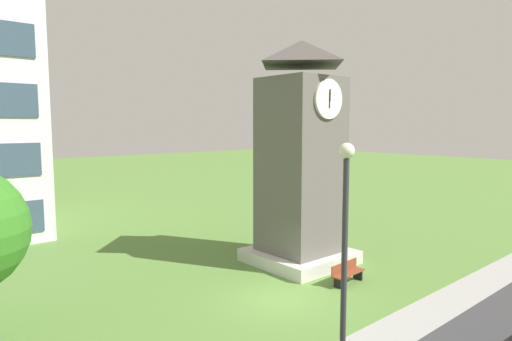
{
  "coord_description": "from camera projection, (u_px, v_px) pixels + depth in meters",
  "views": [
    {
      "loc": [
        -11.3,
        -11.72,
        6.68
      ],
      "look_at": [
        1.95,
        3.67,
        4.56
      ],
      "focal_mm": 30.68,
      "sensor_mm": 36.0,
      "label": 1
    }
  ],
  "objects": [
    {
      "name": "ground_plane",
      "position": [
        280.0,
        299.0,
        16.86
      ],
      "size": [
        160.0,
        160.0,
        0.0
      ],
      "primitive_type": "plane",
      "color": "#567F38"
    },
    {
      "name": "kerb_strip",
      "position": [
        378.0,
        341.0,
        13.56
      ],
      "size": [
        120.0,
        1.6,
        0.01
      ],
      "primitive_type": "cube",
      "color": "#9E9E99",
      "rests_on": "ground"
    },
    {
      "name": "clock_tower",
      "position": [
        301.0,
        166.0,
        20.91
      ],
      "size": [
        4.34,
        4.34,
        10.59
      ],
      "color": "#605B56",
      "rests_on": "ground"
    },
    {
      "name": "park_bench",
      "position": [
        347.0,
        273.0,
        18.46
      ],
      "size": [
        1.83,
        0.6,
        0.88
      ],
      "color": "brown",
      "rests_on": "ground"
    },
    {
      "name": "street_lamp",
      "position": [
        345.0,
        247.0,
        10.1
      ],
      "size": [
        0.36,
        0.36,
        6.28
      ],
      "color": "#333338",
      "rests_on": "ground"
    }
  ]
}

